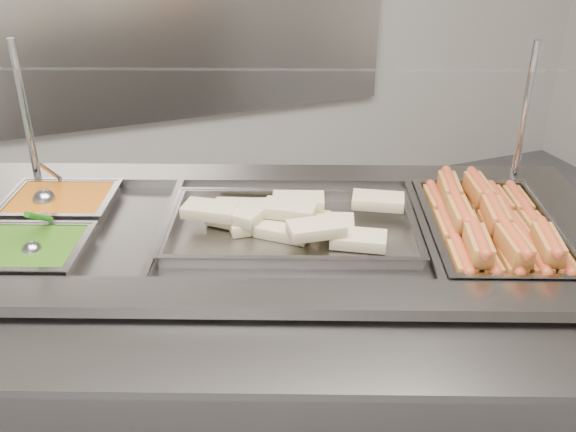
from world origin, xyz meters
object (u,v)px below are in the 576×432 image
object	(u,v)px
pan_wraps	(292,231)
serving_spoon	(34,245)
pan_hotdogs	(490,237)
steam_counter	(272,349)
ladle	(45,198)
sneeze_guard	(272,75)

from	to	relation	value
pan_wraps	serving_spoon	distance (m)	0.71
pan_hotdogs	steam_counter	bearing A→B (deg)	158.15
ladle	pan_hotdogs	bearing A→B (deg)	-27.54
pan_wraps	serving_spoon	world-z (taller)	serving_spoon
sneeze_guard	ladle	xyz separation A→B (m)	(-0.68, 0.18, -0.36)
steam_counter	ladle	distance (m)	0.85
pan_wraps	steam_counter	bearing A→B (deg)	158.15
steam_counter	pan_wraps	world-z (taller)	pan_wraps
steam_counter	pan_hotdogs	bearing A→B (deg)	-21.85
steam_counter	serving_spoon	world-z (taller)	serving_spoon
steam_counter	sneeze_guard	distance (m)	0.86
pan_hotdogs	serving_spoon	size ratio (longest dim) A/B	3.71
steam_counter	pan_hotdogs	xyz separation A→B (m)	(0.59, -0.24, 0.42)
steam_counter	pan_wraps	distance (m)	0.44
serving_spoon	sneeze_guard	bearing A→B (deg)	9.08
sneeze_guard	pan_hotdogs	xyz separation A→B (m)	(0.51, -0.45, -0.42)
ladle	serving_spoon	size ratio (longest dim) A/B	1.05
steam_counter	ladle	world-z (taller)	ladle
sneeze_guard	serving_spoon	distance (m)	0.82
steam_counter	ladle	size ratio (longest dim) A/B	11.38
steam_counter	pan_hotdogs	size ratio (longest dim) A/B	3.22
ladle	serving_spoon	world-z (taller)	ladle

